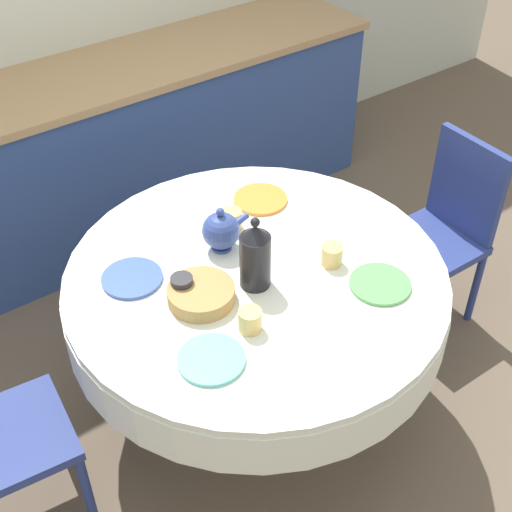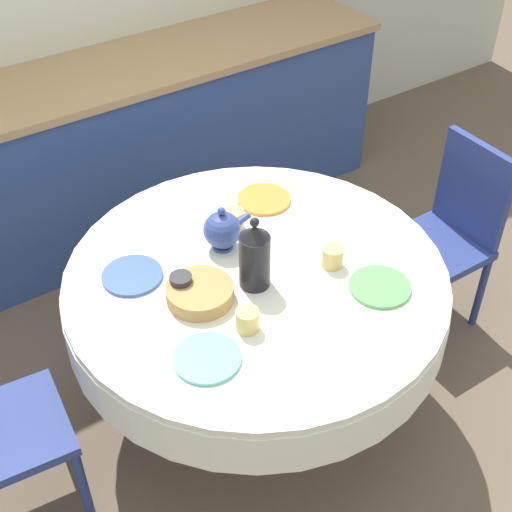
{
  "view_description": "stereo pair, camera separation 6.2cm",
  "coord_description": "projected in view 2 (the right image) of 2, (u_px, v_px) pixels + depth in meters",
  "views": [
    {
      "loc": [
        -1.15,
        -1.59,
        2.51
      ],
      "look_at": [
        0.0,
        0.0,
        0.85
      ],
      "focal_mm": 50.0,
      "sensor_mm": 36.0,
      "label": 1
    },
    {
      "loc": [
        -1.1,
        -1.63,
        2.51
      ],
      "look_at": [
        0.0,
        0.0,
        0.85
      ],
      "focal_mm": 50.0,
      "sensor_mm": 36.0,
      "label": 2
    }
  ],
  "objects": [
    {
      "name": "plate_far_left",
      "position": [
        132.0,
        276.0,
        2.6
      ],
      "size": [
        0.22,
        0.22,
        0.01
      ],
      "primitive_type": "cylinder",
      "color": "#3856AD",
      "rests_on": "dining_table"
    },
    {
      "name": "plate_far_right",
      "position": [
        264.0,
        199.0,
        2.97
      ],
      "size": [
        0.22,
        0.22,
        0.01
      ],
      "primitive_type": "cylinder",
      "color": "orange",
      "rests_on": "dining_table"
    },
    {
      "name": "ground_plane",
      "position": [
        256.0,
        404.0,
        3.12
      ],
      "size": [
        12.0,
        12.0,
        0.0
      ],
      "primitive_type": "plane",
      "color": "brown"
    },
    {
      "name": "chair_left",
      "position": [
        450.0,
        229.0,
        3.24
      ],
      "size": [
        0.4,
        0.4,
        0.92
      ],
      "rotation": [
        0.0,
        0.0,
        1.57
      ],
      "color": "navy",
      "rests_on": "ground_plane"
    },
    {
      "name": "teapot",
      "position": [
        222.0,
        230.0,
        2.68
      ],
      "size": [
        0.2,
        0.14,
        0.19
      ],
      "color": "#33478E",
      "rests_on": "dining_table"
    },
    {
      "name": "cup_near_left",
      "position": [
        247.0,
        320.0,
        2.38
      ],
      "size": [
        0.08,
        0.08,
        0.08
      ],
      "primitive_type": "cylinder",
      "color": "#DBB766",
      "rests_on": "dining_table"
    },
    {
      "name": "plate_near_right",
      "position": [
        380.0,
        287.0,
        2.56
      ],
      "size": [
        0.22,
        0.22,
        0.01
      ],
      "primitive_type": "cylinder",
      "color": "#5BA85B",
      "rests_on": "dining_table"
    },
    {
      "name": "cup_far_left",
      "position": [
        181.0,
        285.0,
        2.52
      ],
      "size": [
        0.08,
        0.08,
        0.08
      ],
      "primitive_type": "cylinder",
      "color": "#28282D",
      "rests_on": "dining_table"
    },
    {
      "name": "dining_table",
      "position": [
        256.0,
        296.0,
        2.7
      ],
      "size": [
        1.43,
        1.43,
        0.77
      ],
      "color": "tan",
      "rests_on": "ground_plane"
    },
    {
      "name": "kitchen_counter",
      "position": [
        99.0,
        159.0,
        3.76
      ],
      "size": [
        3.24,
        0.64,
        0.95
      ],
      "color": "#2D4784",
      "rests_on": "ground_plane"
    },
    {
      "name": "coffee_carafe",
      "position": [
        255.0,
        256.0,
        2.5
      ],
      "size": [
        0.11,
        0.11,
        0.3
      ],
      "color": "black",
      "rests_on": "dining_table"
    },
    {
      "name": "plate_near_left",
      "position": [
        207.0,
        358.0,
        2.3
      ],
      "size": [
        0.22,
        0.22,
        0.01
      ],
      "primitive_type": "cylinder",
      "color": "#60BCB7",
      "rests_on": "dining_table"
    },
    {
      "name": "cup_near_right",
      "position": [
        332.0,
        257.0,
        2.63
      ],
      "size": [
        0.08,
        0.08,
        0.08
      ],
      "primitive_type": "cylinder",
      "color": "#DBB766",
      "rests_on": "dining_table"
    },
    {
      "name": "bread_basket",
      "position": [
        200.0,
        293.0,
        2.5
      ],
      "size": [
        0.24,
        0.24,
        0.06
      ],
      "primitive_type": "cylinder",
      "color": "#AD844C",
      "rests_on": "dining_table"
    },
    {
      "name": "cup_far_right",
      "position": [
        234.0,
        219.0,
        2.81
      ],
      "size": [
        0.08,
        0.08,
        0.08
      ],
      "primitive_type": "cylinder",
      "color": "#DBB766",
      "rests_on": "dining_table"
    }
  ]
}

